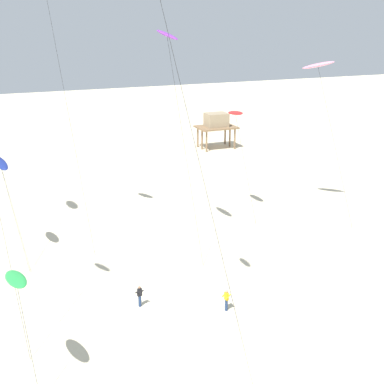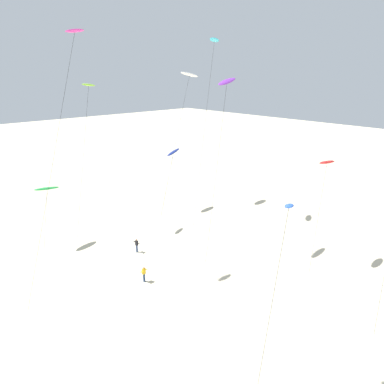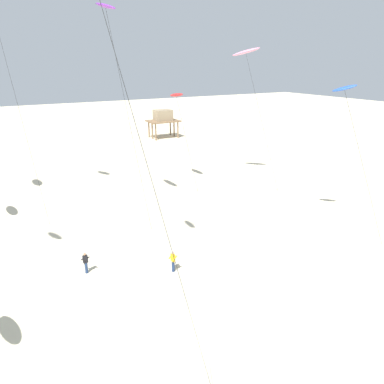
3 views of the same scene
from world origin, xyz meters
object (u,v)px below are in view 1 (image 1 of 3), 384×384
kite_green (16,279)px  kite_flyer_nearest (226,300)px  kite_flyer_middle (140,296)px  kite_purple (167,37)px  stilt_house (216,123)px  kite_red (236,113)px  kite_pink (318,66)px  kite_navy (0,163)px

kite_green → kite_flyer_nearest: 15.96m
kite_flyer_middle → kite_green: bearing=-144.1°
kite_purple → kite_green: kite_purple is taller
kite_flyer_nearest → stilt_house: stilt_house is taller
kite_red → kite_flyer_middle: (-14.78, -14.07, -10.19)m
kite_purple → kite_flyer_nearest: 21.35m
kite_pink → stilt_house: (3.44, 30.97, -11.58)m
kite_purple → kite_red: size_ratio=1.70×
kite_purple → kite_navy: bearing=164.2°
kite_green → kite_flyer_nearest: kite_green is taller
kite_flyer_nearest → stilt_house: size_ratio=0.27×
kite_pink → kite_green: 36.94m
kite_purple → kite_green: bearing=-133.8°
kite_pink → kite_red: size_ratio=1.43×
kite_navy → kite_flyer_nearest: bearing=-48.0°
kite_flyer_middle → stilt_house: 49.89m
kite_flyer_nearest → kite_green: bearing=-167.0°
kite_green → kite_red: (23.44, 20.34, 4.00)m
kite_navy → kite_flyer_middle: bearing=-56.7°
kite_pink → stilt_house: 33.24m
kite_purple → kite_flyer_nearest: size_ratio=11.71×
kite_navy → kite_purple: (13.73, -3.88, 10.17)m
kite_pink → stilt_house: bearing=83.7°
kite_green → kite_flyer_middle: bearing=35.9°
kite_red → kite_flyer_middle: 22.81m
kite_pink → kite_flyer_nearest: (-16.87, -14.45, -14.85)m
kite_purple → kite_red: bearing=30.9°
kite_navy → kite_flyer_nearest: kite_navy is taller
kite_red → stilt_house: kite_red is taller
kite_flyer_nearest → kite_pink: bearing=40.6°
kite_navy → kite_flyer_nearest: 22.12m
kite_green → kite_red: 31.30m
kite_flyer_nearest → kite_navy: bearing=132.0°
kite_navy → kite_red: (22.95, 1.65, 2.37)m
kite_pink → kite_green: kite_pink is taller
kite_purple → stilt_house: (20.43, 33.91, -14.72)m
kite_pink → kite_flyer_nearest: bearing=-139.4°
kite_flyer_nearest → kite_flyer_middle: (-5.67, 2.96, 0.00)m
kite_navy → kite_pink: size_ratio=0.57×
kite_flyer_middle → kite_navy: bearing=123.3°
kite_red → kite_flyer_nearest: size_ratio=6.90×
kite_navy → kite_purple: size_ratio=0.48×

